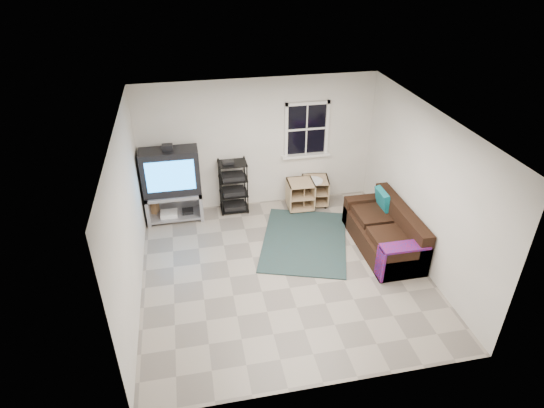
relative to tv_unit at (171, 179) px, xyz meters
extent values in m
plane|color=gray|center=(1.72, -2.01, -0.86)|extent=(4.60, 4.60, 0.00)
plane|color=white|center=(1.72, -2.01, 1.74)|extent=(4.60, 4.60, 0.00)
plane|color=silver|center=(1.72, 0.29, 0.44)|extent=(4.60, 0.00, 4.60)
plane|color=silver|center=(1.72, -4.31, 0.44)|extent=(4.60, 0.00, 4.60)
plane|color=silver|center=(-0.58, -2.01, 0.44)|extent=(0.00, 4.60, 4.60)
plane|color=silver|center=(4.02, -2.01, 0.44)|extent=(0.00, 4.60, 4.60)
cube|color=black|center=(2.67, 0.27, 0.69)|extent=(0.80, 0.01, 1.02)
cube|color=silver|center=(2.67, 0.25, 1.21)|extent=(0.88, 0.06, 0.06)
cube|color=silver|center=(2.67, 0.24, 0.14)|extent=(0.98, 0.14, 0.05)
cube|color=silver|center=(2.26, 0.25, 0.69)|extent=(0.06, 0.06, 1.10)
cube|color=silver|center=(3.08, 0.25, 0.69)|extent=(0.06, 0.06, 1.10)
cube|color=silver|center=(2.67, 0.26, 0.69)|extent=(0.78, 0.04, 0.04)
cube|color=gray|center=(0.00, -0.01, -0.31)|extent=(1.06, 0.53, 0.06)
cube|color=gray|center=(-0.50, -0.01, -0.57)|extent=(0.06, 0.53, 0.59)
cube|color=gray|center=(0.50, -0.01, -0.57)|extent=(0.06, 0.53, 0.59)
cube|color=gray|center=(0.00, -0.01, -0.78)|extent=(0.94, 0.49, 0.04)
cube|color=gray|center=(0.00, 0.24, -0.57)|extent=(1.06, 0.04, 0.59)
cube|color=silver|center=(-0.13, -0.05, -0.72)|extent=(0.32, 0.26, 0.09)
cube|color=black|center=(0.23, -0.01, -0.73)|extent=(0.21, 0.19, 0.06)
cube|color=black|center=(0.00, -0.01, 0.16)|extent=(1.06, 0.45, 0.87)
cube|color=#1E89FA|center=(0.00, -0.24, 0.18)|extent=(0.87, 0.01, 0.59)
cube|color=black|center=(0.00, -0.01, 0.65)|extent=(0.19, 0.14, 0.11)
cylinder|color=black|center=(0.91, -0.11, -0.31)|extent=(0.02, 0.02, 1.09)
cylinder|color=black|center=(1.42, -0.11, -0.31)|extent=(0.02, 0.02, 1.09)
cylinder|color=black|center=(0.91, 0.25, -0.31)|extent=(0.02, 0.02, 1.09)
cylinder|color=black|center=(1.42, 0.25, -0.31)|extent=(0.02, 0.02, 1.09)
cube|color=black|center=(1.17, 0.07, -0.81)|extent=(0.55, 0.40, 0.02)
cube|color=black|center=(1.17, 0.07, -0.75)|extent=(0.43, 0.32, 0.09)
cube|color=black|center=(1.17, 0.07, -0.48)|extent=(0.55, 0.40, 0.02)
cube|color=black|center=(1.17, 0.07, -0.42)|extent=(0.43, 0.32, 0.09)
cube|color=black|center=(1.17, 0.07, -0.15)|extent=(0.55, 0.40, 0.02)
cube|color=black|center=(1.17, 0.07, -0.09)|extent=(0.43, 0.32, 0.09)
cube|color=black|center=(1.17, 0.07, 0.18)|extent=(0.55, 0.40, 0.02)
cube|color=tan|center=(2.49, -0.12, -0.27)|extent=(0.53, 0.53, 0.02)
cube|color=tan|center=(2.49, -0.12, -0.80)|extent=(0.53, 0.53, 0.02)
cube|color=tan|center=(2.24, -0.11, -0.53)|extent=(0.04, 0.51, 0.55)
cube|color=tan|center=(2.73, -0.12, -0.53)|extent=(0.04, 0.51, 0.55)
cube|color=tan|center=(2.49, 0.13, -0.53)|extent=(0.46, 0.04, 0.55)
cube|color=tan|center=(2.49, -0.12, -0.55)|extent=(0.48, 0.50, 0.02)
cylinder|color=black|center=(2.27, -0.31, -0.83)|extent=(0.05, 0.05, 0.05)
cylinder|color=black|center=(2.70, 0.08, -0.83)|extent=(0.05, 0.05, 0.05)
cube|color=tan|center=(2.83, 0.01, -0.30)|extent=(0.59, 0.59, 0.02)
cube|color=tan|center=(2.83, 0.01, -0.79)|extent=(0.59, 0.59, 0.02)
cube|color=tan|center=(2.59, 0.05, -0.55)|extent=(0.11, 0.51, 0.52)
cube|color=tan|center=(3.07, -0.03, -0.55)|extent=(0.11, 0.51, 0.52)
cube|color=tan|center=(2.87, 0.25, -0.55)|extent=(0.47, 0.10, 0.52)
cube|color=tan|center=(2.83, 0.01, -0.57)|extent=(0.54, 0.56, 0.02)
cylinder|color=black|center=(2.60, -0.16, -0.83)|extent=(0.05, 0.05, 0.05)
cylinder|color=black|center=(3.07, 0.18, -0.83)|extent=(0.05, 0.05, 0.05)
cylinder|color=silver|center=(2.76, -0.09, -0.28)|extent=(0.37, 0.37, 0.03)
cube|color=black|center=(3.57, -1.72, -0.66)|extent=(0.83, 1.85, 0.39)
cube|color=black|center=(3.88, -1.72, -0.27)|extent=(0.22, 1.85, 0.40)
cube|color=black|center=(3.57, -0.90, -0.57)|extent=(0.83, 0.22, 0.57)
cube|color=black|center=(3.57, -2.53, -0.57)|extent=(0.83, 0.22, 0.57)
cube|color=black|center=(3.50, -2.09, -0.41)|extent=(0.56, 0.67, 0.12)
cube|color=black|center=(3.50, -1.35, -0.41)|extent=(0.56, 0.67, 0.12)
cube|color=teal|center=(3.74, -1.21, -0.19)|extent=(0.19, 0.45, 0.39)
cube|color=#0D1B96|center=(3.55, -2.53, -0.27)|extent=(0.77, 0.28, 0.04)
cube|color=#0D1B96|center=(3.17, -2.53, -0.55)|extent=(0.04, 0.28, 0.54)
cube|color=black|center=(2.28, -1.27, -0.85)|extent=(2.04, 2.40, 0.02)
cube|color=olive|center=(-0.45, 0.16, -0.68)|extent=(0.30, 0.24, 0.36)
camera|label=1|loc=(0.35, -7.79, 3.94)|focal=30.00mm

